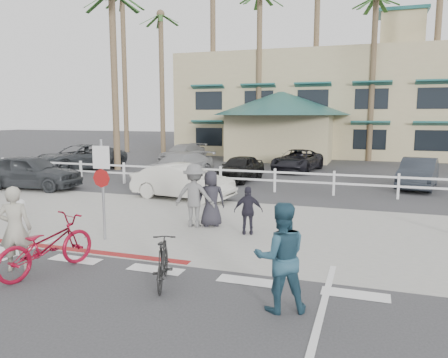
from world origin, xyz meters
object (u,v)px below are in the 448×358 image
(sign_post, at_px, (103,185))
(bike_red, at_px, (47,245))
(car_red_compact, at_px, (31,172))
(bike_black, at_px, (163,262))
(car_white_sedan, at_px, (183,182))

(sign_post, bearing_deg, bike_red, -83.80)
(sign_post, relative_size, car_red_compact, 0.66)
(sign_post, distance_m, bike_red, 2.59)
(bike_red, xyz_separation_m, car_red_compact, (-7.84, 8.17, 0.18))
(bike_black, bearing_deg, bike_red, -16.37)
(bike_red, xyz_separation_m, car_white_sedan, (-0.63, 8.22, 0.09))
(sign_post, bearing_deg, car_white_sedan, 93.64)
(sign_post, height_order, bike_red, sign_post)
(bike_black, bearing_deg, car_white_sedan, -88.44)
(car_white_sedan, bearing_deg, bike_red, -168.24)
(bike_black, distance_m, car_white_sedan, 8.67)
(sign_post, distance_m, car_red_compact, 9.53)
(sign_post, relative_size, bike_red, 1.32)
(sign_post, height_order, car_red_compact, sign_post)
(car_white_sedan, relative_size, car_red_compact, 0.92)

